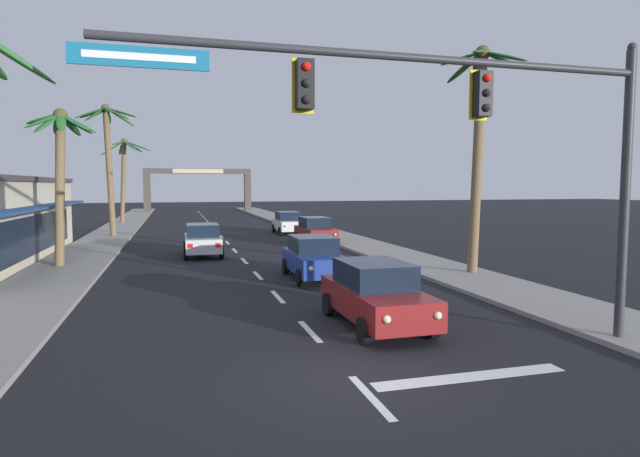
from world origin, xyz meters
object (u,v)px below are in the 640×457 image
(palm_left_third, at_px, (108,145))
(town_gateway_arch, at_px, (198,184))
(traffic_signal_mast, at_px, (482,122))
(sedan_parked_mid_kerb, at_px, (288,223))
(palm_left_second, at_px, (61,157))
(palm_left_farthest, at_px, (124,166))
(sedan_third_in_queue, at_px, (313,257))
(sedan_parked_nearest_kerb, at_px, (315,230))
(sedan_oncoming_far, at_px, (203,240))
(palm_right_second, at_px, (479,127))
(sedan_lead_at_stop_bar, at_px, (375,294))

(palm_left_third, height_order, town_gateway_arch, palm_left_third)
(traffic_signal_mast, distance_m, sedan_parked_mid_kerb, 29.66)
(sedan_parked_mid_kerb, distance_m, palm_left_second, 19.49)
(palm_left_second, xyz_separation_m, palm_left_farthest, (0.17, 28.35, 0.61))
(sedan_third_in_queue, xyz_separation_m, palm_left_farthest, (-9.82, 33.74, 4.66))
(palm_left_second, bearing_deg, palm_left_farthest, 89.66)
(sedan_parked_nearest_kerb, xyz_separation_m, sedan_parked_mid_kerb, (-0.21, 7.25, 0.00))
(sedan_oncoming_far, distance_m, palm_right_second, 14.82)
(sedan_parked_nearest_kerb, distance_m, palm_left_farthest, 25.82)
(sedan_third_in_queue, distance_m, palm_left_farthest, 35.45)
(sedan_third_in_queue, xyz_separation_m, palm_right_second, (6.62, -1.02, 5.17))
(traffic_signal_mast, xyz_separation_m, town_gateway_arch, (-3.00, 64.40, -1.05))
(sedan_parked_nearest_kerb, bearing_deg, palm_left_farthest, 121.10)
(sedan_parked_nearest_kerb, xyz_separation_m, town_gateway_arch, (-5.31, 42.36, 3.08))
(sedan_parked_nearest_kerb, height_order, sedan_parked_mid_kerb, same)
(sedan_lead_at_stop_bar, distance_m, sedan_parked_nearest_kerb, 19.46)
(sedan_parked_mid_kerb, xyz_separation_m, town_gateway_arch, (-5.11, 35.10, 3.08))
(palm_left_second, bearing_deg, sedan_third_in_queue, -28.34)
(traffic_signal_mast, relative_size, sedan_parked_nearest_kerb, 2.65)
(palm_left_farthest, height_order, palm_right_second, palm_right_second)
(sedan_lead_at_stop_bar, relative_size, sedan_parked_nearest_kerb, 1.00)
(palm_left_third, height_order, palm_left_farthest, palm_left_third)
(sedan_lead_at_stop_bar, bearing_deg, palm_left_farthest, 103.22)
(palm_left_second, height_order, palm_right_second, palm_right_second)
(sedan_third_in_queue, xyz_separation_m, palm_left_second, (-9.99, 5.39, 4.04))
(sedan_parked_nearest_kerb, bearing_deg, sedan_lead_at_stop_bar, -100.41)
(palm_left_second, distance_m, town_gateway_arch, 49.62)
(traffic_signal_mast, bearing_deg, palm_right_second, 57.97)
(sedan_parked_nearest_kerb, height_order, palm_right_second, palm_right_second)
(palm_right_second, distance_m, town_gateway_arch, 56.09)
(palm_left_third, distance_m, palm_right_second, 26.25)
(traffic_signal_mast, xyz_separation_m, palm_left_third, (-10.62, 29.61, 1.47))
(palm_right_second, bearing_deg, traffic_signal_mast, -122.03)
(palm_left_third, xyz_separation_m, palm_left_farthest, (-0.18, 14.17, -0.95))
(palm_left_second, bearing_deg, sedan_parked_nearest_kerb, 26.45)
(sedan_third_in_queue, bearing_deg, sedan_lead_at_stop_bar, -91.74)
(sedan_parked_nearest_kerb, distance_m, palm_left_third, 16.01)
(sedan_oncoming_far, bearing_deg, palm_left_farthest, 103.05)
(traffic_signal_mast, height_order, palm_left_third, palm_left_third)
(palm_left_third, bearing_deg, sedan_parked_mid_kerb, -1.44)
(sedan_parked_mid_kerb, xyz_separation_m, palm_left_farthest, (-12.91, 14.49, 4.66))
(sedan_parked_nearest_kerb, bearing_deg, sedan_third_in_queue, -105.38)
(sedan_lead_at_stop_bar, distance_m, sedan_parked_mid_kerb, 26.60)
(palm_left_second, xyz_separation_m, palm_left_third, (0.35, 14.18, 1.56))
(sedan_lead_at_stop_bar, height_order, palm_left_farthest, palm_left_farthest)
(traffic_signal_mast, bearing_deg, sedan_parked_mid_kerb, 85.88)
(palm_left_second, distance_m, palm_right_second, 17.84)
(palm_left_third, bearing_deg, palm_right_second, -51.70)
(sedan_parked_nearest_kerb, bearing_deg, sedan_oncoming_far, -151.32)
(sedan_lead_at_stop_bar, xyz_separation_m, sedan_oncoming_far, (-3.65, 15.22, 0.00))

